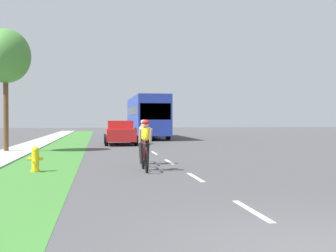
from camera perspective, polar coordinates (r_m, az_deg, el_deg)
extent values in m
plane|color=#424244|center=(24.72, -3.24, -2.81)|extent=(120.00, 120.00, 0.00)
cube|color=#38722D|center=(24.66, -13.73, -2.84)|extent=(2.48, 70.00, 0.01)
cube|color=#B2ADA3|center=(24.91, -18.62, -2.82)|extent=(1.77, 70.00, 0.10)
cube|color=white|center=(7.64, 11.18, -11.08)|extent=(0.12, 1.80, 0.01)
cube|color=white|center=(11.71, 3.72, -6.88)|extent=(0.12, 1.80, 0.01)
cube|color=white|center=(15.91, 0.19, -4.83)|extent=(0.12, 1.80, 0.01)
cube|color=white|center=(20.15, -1.84, -3.63)|extent=(0.12, 1.80, 0.01)
cube|color=white|center=(24.42, -3.16, -2.85)|extent=(0.12, 1.80, 0.01)
cube|color=white|center=(28.70, -4.09, -2.30)|extent=(0.12, 1.80, 0.01)
cube|color=white|center=(32.98, -4.78, -1.89)|extent=(0.12, 1.80, 0.01)
cube|color=white|center=(37.28, -5.31, -1.57)|extent=(0.12, 1.80, 0.01)
cube|color=white|center=(41.57, -5.73, -1.32)|extent=(0.12, 1.80, 0.01)
cube|color=white|center=(45.87, -6.07, -1.12)|extent=(0.12, 1.80, 0.01)
cube|color=white|center=(50.17, -6.35, -0.95)|extent=(0.12, 1.80, 0.01)
cube|color=white|center=(54.47, -6.59, -0.81)|extent=(0.12, 1.80, 0.01)
cylinder|color=yellow|center=(13.52, -17.38, -5.77)|extent=(0.28, 0.27, 0.06)
cylinder|color=yellow|center=(13.49, -17.39, -4.48)|extent=(0.22, 0.22, 0.55)
sphere|color=yellow|center=(13.46, -17.39, -3.11)|extent=(0.21, 0.21, 0.21)
cylinder|color=yellow|center=(13.51, -18.06, -4.24)|extent=(0.12, 0.09, 0.09)
cylinder|color=yellow|center=(13.46, -16.71, -4.26)|extent=(0.12, 0.09, 0.09)
cylinder|color=yellow|center=(13.32, -17.49, -4.67)|extent=(0.11, 0.14, 0.11)
torus|color=black|center=(13.67, -3.39, -4.35)|extent=(0.06, 0.68, 0.68)
torus|color=black|center=(12.64, -2.90, -4.78)|extent=(0.06, 0.68, 0.68)
cylinder|color=red|center=(13.04, -3.11, -3.81)|extent=(0.04, 0.59, 0.43)
cylinder|color=red|center=(13.31, -3.24, -3.28)|extent=(0.04, 0.04, 0.55)
cylinder|color=red|center=(13.07, -3.14, -2.35)|extent=(0.03, 0.55, 0.03)
cylinder|color=black|center=(12.62, -2.91, -2.42)|extent=(0.42, 0.02, 0.02)
ellipsoid|color=yellow|center=(13.13, -3.17, -0.90)|extent=(0.30, 0.54, 0.63)
sphere|color=tan|center=(12.84, -3.04, 0.14)|extent=(0.20, 0.20, 0.20)
ellipsoid|color=red|center=(12.84, -3.04, 0.49)|extent=(0.24, 0.28, 0.16)
cylinder|color=tan|center=(12.83, -3.75, -1.29)|extent=(0.07, 0.26, 0.45)
cylinder|color=tan|center=(12.87, -2.33, -1.29)|extent=(0.07, 0.26, 0.45)
cylinder|color=black|center=(13.23, -3.64, -3.74)|extent=(0.10, 0.30, 0.60)
cylinder|color=black|center=(13.20, -2.75, -3.32)|extent=(0.10, 0.25, 0.61)
torus|color=black|center=(15.57, -3.51, -3.72)|extent=(0.06, 0.68, 0.68)
torus|color=black|center=(14.54, -3.09, -4.04)|extent=(0.06, 0.68, 0.68)
cylinder|color=#23389E|center=(14.94, -3.27, -3.22)|extent=(0.04, 0.59, 0.43)
cylinder|color=#23389E|center=(15.21, -3.38, -2.77)|extent=(0.04, 0.04, 0.55)
cylinder|color=#23389E|center=(14.97, -3.29, -1.94)|extent=(0.03, 0.55, 0.03)
cylinder|color=black|center=(14.52, -3.10, -1.99)|extent=(0.42, 0.02, 0.02)
ellipsoid|color=#CC2D8C|center=(15.03, -3.32, -0.67)|extent=(0.30, 0.54, 0.63)
sphere|color=tan|center=(14.74, -3.21, 0.23)|extent=(0.20, 0.20, 0.20)
ellipsoid|color=white|center=(14.74, -3.21, 0.54)|extent=(0.24, 0.28, 0.16)
cylinder|color=tan|center=(14.73, -3.83, -1.02)|extent=(0.07, 0.26, 0.45)
cylinder|color=tan|center=(14.77, -2.59, -1.01)|extent=(0.07, 0.26, 0.45)
cylinder|color=black|center=(15.13, -3.73, -3.17)|extent=(0.10, 0.30, 0.60)
cylinder|color=black|center=(15.09, -2.95, -2.80)|extent=(0.10, 0.25, 0.61)
cube|color=red|center=(27.07, -6.46, -1.14)|extent=(1.76, 4.30, 0.76)
cube|color=red|center=(27.20, -6.48, 0.17)|extent=(1.55, 2.24, 0.52)
cube|color=#1E2833|center=(26.24, -6.37, 0.11)|extent=(1.44, 0.08, 0.44)
cylinder|color=black|center=(25.72, -8.27, -1.96)|extent=(0.22, 0.64, 0.64)
cylinder|color=black|center=(25.81, -4.36, -1.95)|extent=(0.22, 0.64, 0.64)
cylinder|color=black|center=(28.38, -8.37, -1.70)|extent=(0.22, 0.64, 0.64)
cylinder|color=black|center=(28.47, -4.82, -1.69)|extent=(0.22, 0.64, 0.64)
cube|color=#23389E|center=(36.46, -2.90, 1.40)|extent=(2.50, 11.60, 3.10)
cube|color=#1E2833|center=(36.46, -2.90, 2.03)|extent=(2.52, 10.67, 0.64)
cube|color=#1E2833|center=(30.74, -1.69, 1.97)|extent=(2.25, 0.06, 1.20)
cylinder|color=black|center=(32.60, -4.34, -1.08)|extent=(0.28, 0.96, 0.96)
cylinder|color=black|center=(32.91, 0.00, -1.06)|extent=(0.28, 0.96, 0.96)
cylinder|color=black|center=(39.53, -5.22, -0.74)|extent=(0.28, 0.96, 0.96)
cylinder|color=black|center=(39.79, -1.63, -0.73)|extent=(0.28, 0.96, 0.96)
cylinder|color=brown|center=(22.20, -20.95, 1.54)|extent=(0.24, 0.24, 3.74)
ellipsoid|color=#478438|center=(22.42, -20.99, 8.79)|extent=(2.40, 2.40, 2.64)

